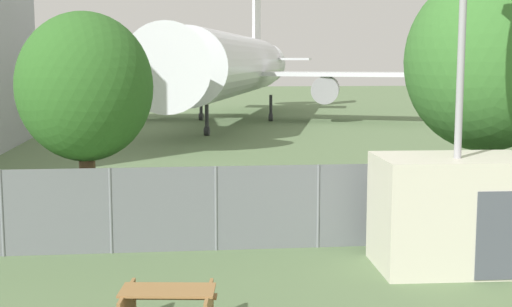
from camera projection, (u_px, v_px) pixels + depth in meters
The scene contains 7 objects.
perimeter_fence at pixel (318, 206), 17.73m from camera, with size 56.07×0.07×2.10m.
airplane at pixel (233, 66), 53.43m from camera, with size 30.84×39.38×13.37m.
portable_cabin at pixel (454, 213), 15.97m from camera, with size 3.51×2.33×2.54m.
picnic_bench_near_cabin at pixel (168, 305), 12.26m from camera, with size 1.77×1.59×0.76m.
tree_left_of_cabin at pixel (487, 63), 19.89m from camera, with size 4.57×4.57×7.13m.
tree_behind_benches at pixel (85, 88), 17.53m from camera, with size 3.35×3.35×5.85m.
light_mast at pixel (462, 37), 15.20m from camera, with size 0.44×0.44×8.53m.
Camera 1 is at (-3.41, -5.68, 4.67)m, focal length 50.00 mm.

